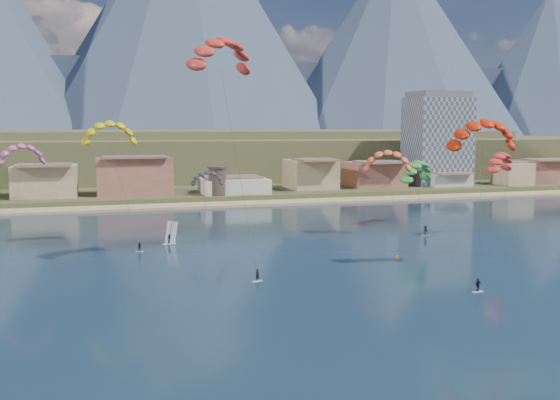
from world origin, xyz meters
name	(u,v)px	position (x,y,z in m)	size (l,w,h in m)	color
ground	(355,312)	(0.00, 0.00, 0.00)	(2400.00, 2400.00, 0.00)	#0D2031
beach	(205,205)	(0.00, 106.00, 0.25)	(2200.00, 12.00, 0.90)	tan
land	(126,149)	(0.00, 560.00, 0.00)	(2200.00, 900.00, 4.00)	#4C4929
foothills	(207,154)	(22.39, 232.47, 9.08)	(940.00, 210.00, 18.00)	brown
mountain_ridge	(101,29)	(-14.60, 823.65, 150.31)	(2060.00, 480.00, 400.00)	#303C51
town	(56,176)	(-40.00, 122.00, 8.00)	(400.00, 24.00, 12.00)	beige
apartment_tower	(437,139)	(85.00, 128.00, 17.82)	(20.00, 16.00, 32.00)	gray
watchtower	(218,181)	(5.00, 114.00, 6.37)	(5.82, 5.82, 8.60)	#47382D
kitesurfer_red	(221,50)	(-10.01, 30.78, 34.03)	(13.34, 18.80, 37.44)	silver
kitesurfer_yellow	(110,130)	(-26.50, 53.65, 21.57)	(11.12, 11.84, 24.44)	silver
kitesurfer_orange	(483,130)	(28.15, 16.89, 21.59)	(15.38, 16.48, 26.34)	silver
kitesurfer_green	(416,168)	(40.10, 59.61, 12.76)	(11.87, 19.51, 18.57)	silver
distant_kite_pink	(21,151)	(-42.07, 54.92, 17.78)	(9.45, 6.95, 20.59)	#262626
distant_kite_dark	(207,175)	(-6.37, 65.81, 11.71)	(7.42, 5.52, 14.64)	#262626
distant_kite_orange	(388,157)	(27.44, 48.26, 15.94)	(10.96, 7.74, 19.22)	#262626
distant_kite_red	(500,159)	(48.12, 40.44, 15.75)	(9.43, 8.05, 18.76)	#262626
windsurfer	(170,237)	(-16.13, 51.03, 1.36)	(2.44, 2.65, 4.28)	silver
buoy	(397,257)	(19.32, 27.17, 0.11)	(0.63, 0.63, 0.63)	gold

